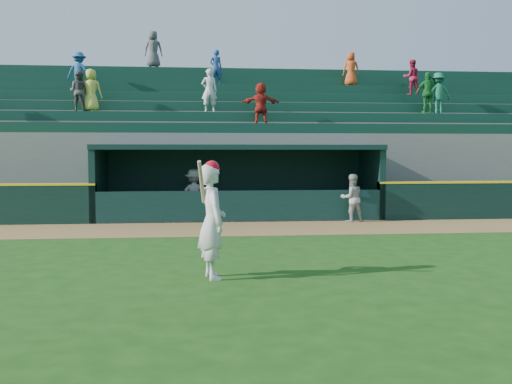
# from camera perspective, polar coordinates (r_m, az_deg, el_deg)

# --- Properties ---
(ground) EXTENTS (120.00, 120.00, 0.00)m
(ground) POSITION_cam_1_polar(r_m,az_deg,el_deg) (11.77, 0.77, -6.87)
(ground) COLOR #1B4411
(ground) RESTS_ON ground
(warning_track) EXTENTS (40.00, 3.00, 0.01)m
(warning_track) POSITION_cam_1_polar(r_m,az_deg,el_deg) (16.58, -1.12, -3.67)
(warning_track) COLOR olive
(warning_track) RESTS_ON ground
(dugout_player_front) EXTENTS (0.82, 0.68, 1.52)m
(dugout_player_front) POSITION_cam_1_polar(r_m,az_deg,el_deg) (18.40, 9.54, -0.60)
(dugout_player_front) COLOR #ACACA7
(dugout_player_front) RESTS_ON ground
(dugout_player_inside) EXTENTS (1.11, 0.69, 1.66)m
(dugout_player_inside) POSITION_cam_1_polar(r_m,az_deg,el_deg) (18.92, -6.19, -0.23)
(dugout_player_inside) COLOR #9A9A95
(dugout_player_inside) RESTS_ON ground
(dugout) EXTENTS (9.40, 2.80, 2.46)m
(dugout) POSITION_cam_1_polar(r_m,az_deg,el_deg) (19.55, -1.85, 1.47)
(dugout) COLOR #62625D
(dugout) RESTS_ON ground
(stands) EXTENTS (34.50, 6.26, 7.60)m
(stands) POSITION_cam_1_polar(r_m,az_deg,el_deg) (24.08, -2.56, 4.43)
(stands) COLOR slate
(stands) RESTS_ON ground
(batter_at_plate) EXTENTS (0.64, 0.90, 2.09)m
(batter_at_plate) POSITION_cam_1_polar(r_m,az_deg,el_deg) (10.03, -4.42, -2.80)
(batter_at_plate) COLOR silver
(batter_at_plate) RESTS_ON ground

